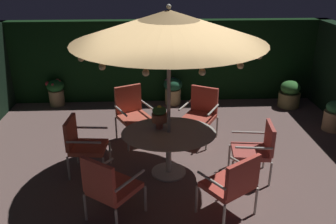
# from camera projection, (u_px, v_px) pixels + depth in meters

# --- Properties ---
(ground_plane) EXTENTS (7.99, 7.24, 0.02)m
(ground_plane) POSITION_uv_depth(u_px,v_px,m) (173.00, 172.00, 5.99)
(ground_plane) COLOR brown
(hedge_backdrop_rear) EXTENTS (7.99, 0.30, 1.98)m
(hedge_backdrop_rear) POSITION_uv_depth(u_px,v_px,m) (164.00, 61.00, 8.79)
(hedge_backdrop_rear) COLOR black
(hedge_backdrop_rear) RESTS_ON ground_plane
(patio_dining_table) EXTENTS (1.51, 1.26, 0.75)m
(patio_dining_table) POSITION_uv_depth(u_px,v_px,m) (169.00, 140.00, 5.71)
(patio_dining_table) COLOR #BBB6AC
(patio_dining_table) RESTS_ON ground_plane
(patio_umbrella) EXTENTS (2.82, 2.82, 2.71)m
(patio_umbrella) POSITION_uv_depth(u_px,v_px,m) (169.00, 26.00, 5.01)
(patio_umbrella) COLOR #B8B5A7
(patio_umbrella) RESTS_ON ground_plane
(centerpiece_planter) EXTENTS (0.25, 0.25, 0.40)m
(centerpiece_planter) POSITION_uv_depth(u_px,v_px,m) (159.00, 115.00, 5.69)
(centerpiece_planter) COLOR #AC5F4B
(centerpiece_planter) RESTS_ON patio_dining_table
(patio_chair_north) EXTENTS (0.84, 0.85, 0.99)m
(patio_chair_north) POSITION_uv_depth(u_px,v_px,m) (109.00, 186.00, 4.64)
(patio_chair_north) COLOR #B5B2A9
(patio_chair_north) RESTS_ON ground_plane
(patio_chair_northeast) EXTENTS (0.85, 0.82, 0.96)m
(patio_chair_northeast) POSITION_uv_depth(u_px,v_px,m) (233.00, 182.00, 4.70)
(patio_chair_northeast) COLOR #BAB2A4
(patio_chair_northeast) RESTS_ON ground_plane
(patio_chair_east) EXTENTS (0.68, 0.63, 0.93)m
(patio_chair_east) POSITION_uv_depth(u_px,v_px,m) (257.00, 147.00, 5.65)
(patio_chair_east) COLOR #B7B1A7
(patio_chair_east) RESTS_ON ground_plane
(patio_chair_southeast) EXTENTS (0.83, 0.84, 1.02)m
(patio_chair_southeast) POSITION_uv_depth(u_px,v_px,m) (201.00, 111.00, 6.89)
(patio_chair_southeast) COLOR #B8B5A5
(patio_chair_southeast) RESTS_ON ground_plane
(patio_chair_south) EXTENTS (0.80, 0.81, 1.07)m
(patio_chair_south) POSITION_uv_depth(u_px,v_px,m) (132.00, 111.00, 6.85)
(patio_chair_south) COLOR #B9B4AB
(patio_chair_south) RESTS_ON ground_plane
(patio_chair_southwest) EXTENTS (0.65, 0.61, 0.96)m
(patio_chair_southwest) POSITION_uv_depth(u_px,v_px,m) (82.00, 142.00, 5.78)
(patio_chair_southwest) COLOR #B6B2A8
(patio_chair_southwest) RESTS_ON ground_plane
(potted_plant_back_left) EXTENTS (0.40, 0.40, 0.63)m
(potted_plant_back_left) POSITION_uv_depth(u_px,v_px,m) (334.00, 116.00, 7.35)
(potted_plant_back_left) COLOR tan
(potted_plant_back_left) RESTS_ON ground_plane
(potted_plant_back_center) EXTENTS (0.43, 0.41, 0.64)m
(potted_plant_back_center) POSITION_uv_depth(u_px,v_px,m) (56.00, 92.00, 8.63)
(potted_plant_back_center) COLOR olive
(potted_plant_back_center) RESTS_ON ground_plane
(potted_plant_right_near) EXTENTS (0.45, 0.45, 0.66)m
(potted_plant_right_near) POSITION_uv_depth(u_px,v_px,m) (173.00, 90.00, 8.71)
(potted_plant_right_near) COLOR tan
(potted_plant_right_near) RESTS_ON ground_plane
(potted_plant_left_near) EXTENTS (0.51, 0.51, 0.64)m
(potted_plant_left_near) POSITION_uv_depth(u_px,v_px,m) (290.00, 94.00, 8.56)
(potted_plant_left_near) COLOR olive
(potted_plant_left_near) RESTS_ON ground_plane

